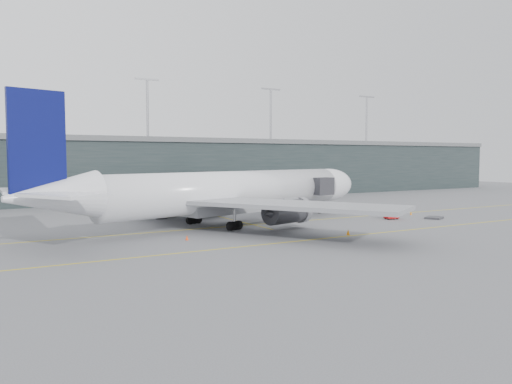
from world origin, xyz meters
TOP-DOWN VIEW (x-y plane):
  - ground at (0.00, 0.00)m, footprint 320.00×320.00m
  - taxiline_a at (0.00, -4.00)m, footprint 160.00×0.25m
  - taxiline_b at (0.00, -20.00)m, footprint 160.00×0.25m
  - taxiline_lead_main at (5.00, 20.00)m, footprint 0.25×60.00m
  - terminal at (-0.00, 58.00)m, footprint 240.00×36.00m
  - main_aircraft at (2.11, -2.19)m, footprint 63.42×58.40m
  - jet_bridge at (19.27, 24.37)m, footprint 7.53×45.90m
  - gse_cart at (28.59, -9.73)m, footprint 2.40×1.74m
  - baggage_dolly at (35.49, -12.76)m, footprint 3.78×3.48m
  - uld_a at (-4.95, 9.99)m, footprint 2.07×1.75m
  - uld_b at (-2.49, 12.29)m, footprint 2.66×2.40m
  - uld_c at (0.73, 10.02)m, footprint 1.98×1.67m
  - cone_nose at (36.48, -6.67)m, footprint 0.39×0.39m
  - cone_wing_stbd at (11.13, -19.30)m, footprint 0.49×0.49m
  - cone_wing_port at (10.02, 11.85)m, footprint 0.40×0.40m
  - cone_tail at (-9.26, -12.49)m, footprint 0.40×0.40m

SIDE VIEW (x-z plane):
  - ground at x=0.00m, z-range 0.00..0.00m
  - taxiline_a at x=0.00m, z-range 0.00..0.02m
  - taxiline_b at x=0.00m, z-range 0.00..0.02m
  - taxiline_lead_main at x=5.00m, z-range 0.00..0.02m
  - baggage_dolly at x=35.49m, z-range 0.03..0.34m
  - cone_nose at x=36.48m, z-range 0.00..0.62m
  - cone_wing_port at x=10.02m, z-range 0.00..0.63m
  - cone_tail at x=-9.26m, z-range 0.00..0.64m
  - cone_wing_stbd at x=11.13m, z-range 0.00..0.78m
  - gse_cart at x=28.59m, z-range 0.09..1.59m
  - uld_c at x=0.73m, z-range 0.04..1.67m
  - uld_a at x=-4.95m, z-range 0.04..1.75m
  - uld_b at x=-2.49m, z-range 0.05..2.04m
  - main_aircraft at x=2.11m, z-range -3.95..14.07m
  - jet_bridge at x=19.27m, z-range 1.74..8.72m
  - terminal at x=0.00m, z-range -6.88..22.12m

